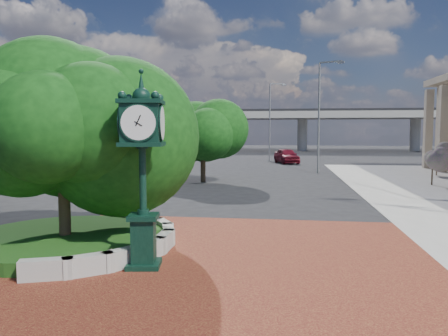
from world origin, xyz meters
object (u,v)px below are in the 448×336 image
post_clock (142,162)px  street_lamp_near (322,109)px  street_lamp_far (272,116)px  parked_car (287,156)px

post_clock → street_lamp_near: size_ratio=0.54×
street_lamp_near → street_lamp_far: bearing=107.6°
parked_car → street_lamp_near: bearing=-92.5°
post_clock → parked_car: (3.89, 38.83, -1.97)m
post_clock → street_lamp_far: (2.06, 41.94, 2.64)m
street_lamp_far → street_lamp_near: bearing=-72.4°
street_lamp_near → parked_car: bearing=103.7°
post_clock → street_lamp_near: 28.13m
post_clock → parked_car: size_ratio=1.03×
parked_car → street_lamp_far: street_lamp_far is taller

